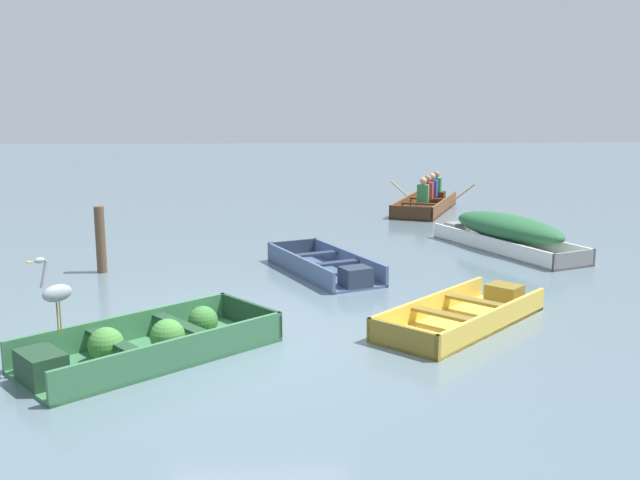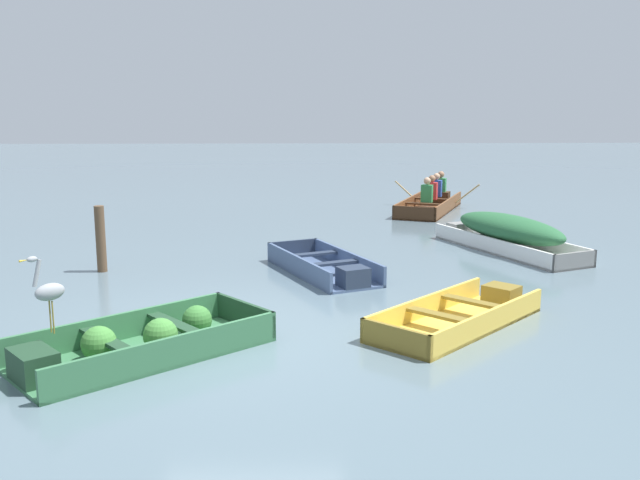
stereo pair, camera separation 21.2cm
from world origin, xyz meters
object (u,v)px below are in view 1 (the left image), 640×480
object	(u,v)px
rowboat_wooden_brown_with_crew	(427,201)
mooring_post	(100,240)
skiff_slate_blue_near_moored	(327,268)
skiff_yellow_far_moored	(466,315)
heron_on_dinghy	(56,291)
skiff_white_mid_moored	(507,231)
dinghy_green_foreground	(146,344)

from	to	relation	value
rowboat_wooden_brown_with_crew	mooring_post	size ratio (longest dim) A/B	3.11
rowboat_wooden_brown_with_crew	skiff_slate_blue_near_moored	bearing A→B (deg)	-113.39
skiff_yellow_far_moored	rowboat_wooden_brown_with_crew	xyz separation A→B (m)	(1.40, 9.65, 0.12)
heron_on_dinghy	skiff_yellow_far_moored	bearing A→B (deg)	18.06
mooring_post	heron_on_dinghy	bearing A→B (deg)	-81.14
skiff_yellow_far_moored	mooring_post	bearing A→B (deg)	150.59
heron_on_dinghy	mooring_post	world-z (taller)	heron_on_dinghy
skiff_slate_blue_near_moored	skiff_yellow_far_moored	world-z (taller)	skiff_slate_blue_near_moored
mooring_post	skiff_yellow_far_moored	bearing A→B (deg)	-29.41
skiff_slate_blue_near_moored	skiff_white_mid_moored	xyz separation A→B (m)	(3.51, 1.78, 0.26)
skiff_white_mid_moored	heron_on_dinghy	world-z (taller)	heron_on_dinghy
skiff_yellow_far_moored	skiff_white_mid_moored	bearing A→B (deg)	67.02
skiff_slate_blue_near_moored	skiff_white_mid_moored	distance (m)	3.94
skiff_slate_blue_near_moored	mooring_post	bearing A→B (deg)	174.53
rowboat_wooden_brown_with_crew	mooring_post	bearing A→B (deg)	-135.39
skiff_white_mid_moored	skiff_yellow_far_moored	size ratio (longest dim) A/B	1.36
skiff_white_mid_moored	mooring_post	bearing A→B (deg)	-168.86
dinghy_green_foreground	skiff_slate_blue_near_moored	world-z (taller)	dinghy_green_foreground
heron_on_dinghy	rowboat_wooden_brown_with_crew	bearing A→B (deg)	61.62
dinghy_green_foreground	skiff_white_mid_moored	size ratio (longest dim) A/B	0.83
dinghy_green_foreground	skiff_slate_blue_near_moored	size ratio (longest dim) A/B	1.08
dinghy_green_foreground	skiff_slate_blue_near_moored	bearing A→B (deg)	59.21
dinghy_green_foreground	skiff_white_mid_moored	distance (m)	7.94
skiff_yellow_far_moored	dinghy_green_foreground	bearing A→B (deg)	-164.51
skiff_white_mid_moored	dinghy_green_foreground	bearing A→B (deg)	-136.17
rowboat_wooden_brown_with_crew	mooring_post	distance (m)	9.46
skiff_slate_blue_near_moored	rowboat_wooden_brown_with_crew	world-z (taller)	rowboat_wooden_brown_with_crew
mooring_post	dinghy_green_foreground	bearing A→B (deg)	-69.90
dinghy_green_foreground	rowboat_wooden_brown_with_crew	bearing A→B (deg)	63.93
rowboat_wooden_brown_with_crew	heron_on_dinghy	size ratio (longest dim) A/B	4.08
heron_on_dinghy	skiff_slate_blue_near_moored	bearing A→B (deg)	54.21
dinghy_green_foreground	skiff_white_mid_moored	bearing A→B (deg)	43.83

